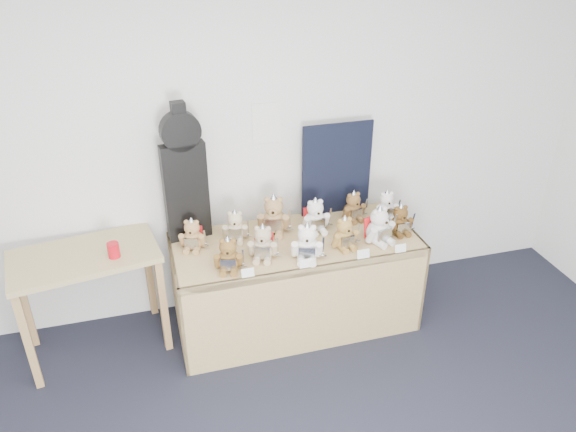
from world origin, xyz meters
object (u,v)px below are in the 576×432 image
object	(u,v)px
teddy_front_centre	(307,244)
teddy_back_far_left	(192,235)
red_cup	(114,250)
teddy_back_centre_right	(315,217)
teddy_back_centre_left	(274,216)
display_table	(298,264)
teddy_back_right	(353,207)
teddy_front_left	(263,243)
teddy_back_end	(386,206)
guitar_case	(184,175)
teddy_back_left	(235,227)
side_table	(87,270)
teddy_front_right	(345,234)
teddy_front_end	(400,221)
teddy_front_far_left	(228,256)
teddy_front_far_right	(379,227)

from	to	relation	value
teddy_front_centre	teddy_back_far_left	world-z (taller)	teddy_front_centre
red_cup	teddy_back_centre_right	world-z (taller)	teddy_back_centre_right
teddy_front_centre	teddy_back_centre_left	world-z (taller)	teddy_back_centre_left
display_table	teddy_back_right	bearing A→B (deg)	26.22
teddy_front_left	teddy_back_end	distance (m)	1.09
guitar_case	teddy_back_end	xyz separation A→B (m)	(1.49, -0.12, -0.40)
teddy_back_centre_left	teddy_back_far_left	bearing A→B (deg)	-155.60
teddy_back_left	teddy_back_end	size ratio (longest dim) A/B	1.02
display_table	teddy_back_centre_right	xyz separation A→B (m)	(0.18, 0.18, 0.27)
side_table	teddy_front_left	distance (m)	1.23
teddy_back_far_left	display_table	bearing A→B (deg)	4.60
teddy_front_centre	teddy_back_centre_right	xyz separation A→B (m)	(0.17, 0.35, -0.01)
display_table	teddy_back_right	size ratio (longest dim) A/B	7.00
teddy_front_left	teddy_front_right	distance (m)	0.59
teddy_front_end	teddy_back_end	xyz separation A→B (m)	(-0.00, 0.24, -0.00)
teddy_front_right	teddy_back_right	size ratio (longest dim) A/B	1.04
red_cup	teddy_back_end	world-z (taller)	teddy_back_end
teddy_front_right	teddy_back_right	bearing A→B (deg)	51.73
teddy_front_far_left	teddy_back_right	xyz separation A→B (m)	(1.04, 0.42, -0.00)
guitar_case	teddy_front_far_left	distance (m)	0.66
teddy_back_centre_left	teddy_back_right	bearing A→B (deg)	20.36
side_table	teddy_back_far_left	bearing A→B (deg)	-10.45
teddy_front_centre	teddy_back_right	world-z (taller)	teddy_front_centre
teddy_back_right	teddy_back_far_left	world-z (taller)	same
guitar_case	teddy_back_centre_right	distance (m)	1.00
teddy_back_centre_left	teddy_back_right	xyz separation A→B (m)	(0.64, 0.02, -0.03)
display_table	teddy_back_end	xyz separation A→B (m)	(0.77, 0.21, 0.26)
display_table	teddy_back_left	distance (m)	0.53
teddy_front_left	teddy_front_centre	distance (m)	0.30
teddy_front_left	teddy_front_right	bearing A→B (deg)	17.00
teddy_back_far_left	red_cup	bearing A→B (deg)	-154.15
teddy_back_centre_right	teddy_back_right	world-z (taller)	teddy_back_centre_right
guitar_case	teddy_back_left	world-z (taller)	guitar_case
teddy_front_far_left	teddy_back_centre_left	bearing A→B (deg)	57.07
teddy_front_end	teddy_back_centre_right	size ratio (longest dim) A/B	0.88
red_cup	teddy_front_centre	size ratio (longest dim) A/B	0.35
teddy_front_far_left	teddy_front_right	world-z (taller)	teddy_front_far_left
teddy_back_centre_right	teddy_back_end	size ratio (longest dim) A/B	1.14
teddy_front_far_right	teddy_front_far_left	bearing A→B (deg)	164.73
guitar_case	teddy_front_far_right	size ratio (longest dim) A/B	3.32
teddy_front_far_left	teddy_back_centre_right	world-z (taller)	teddy_back_centre_right
teddy_front_far_right	teddy_back_centre_left	xyz separation A→B (m)	(-0.69, 0.33, 0.01)
teddy_front_centre	teddy_back_end	distance (m)	0.85
teddy_front_far_right	teddy_back_right	size ratio (longest dim) A/B	1.19
teddy_front_far_left	teddy_front_end	size ratio (longest dim) A/B	1.06
side_table	teddy_back_right	bearing A→B (deg)	-7.21
guitar_case	teddy_back_right	distance (m)	1.31
teddy_front_far_right	teddy_back_centre_left	distance (m)	0.77
teddy_front_far_right	teddy_back_centre_left	size ratio (longest dim) A/B	0.93
display_table	teddy_front_centre	distance (m)	0.33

